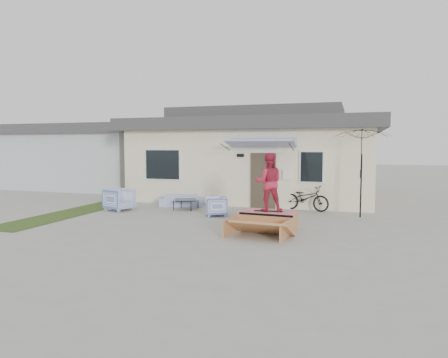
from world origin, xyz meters
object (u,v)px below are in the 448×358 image
(skate_ramp, at_px, (268,221))
(coffee_table, at_px, (186,204))
(skateboard, at_px, (268,211))
(bicycle, at_px, (306,195))
(armchair_left, at_px, (120,198))
(patio_umbrella, at_px, (362,165))
(skater, at_px, (269,181))
(loveseat, at_px, (181,198))
(armchair_right, at_px, (216,205))

(skate_ramp, bearing_deg, coffee_table, 148.69)
(skateboard, bearing_deg, bicycle, 74.92)
(armchair_left, relative_size, skateboard, 1.11)
(bicycle, bearing_deg, coffee_table, 120.56)
(armchair_left, bearing_deg, bicycle, -55.96)
(patio_umbrella, height_order, skater, patio_umbrella)
(loveseat, relative_size, skater, 1.04)
(armchair_right, xyz_separation_m, skater, (2.13, -1.65, 1.01))
(bicycle, bearing_deg, skater, -173.57)
(loveseat, relative_size, coffee_table, 2.22)
(skate_ramp, relative_size, skater, 1.22)
(armchair_left, xyz_separation_m, skate_ramp, (5.88, -1.71, -0.19))
(loveseat, height_order, armchair_left, armchair_left)
(patio_umbrella, bearing_deg, armchair_right, -165.49)
(loveseat, bearing_deg, armchair_right, 120.82)
(skate_ramp, relative_size, skateboard, 2.49)
(coffee_table, distance_m, skateboard, 4.50)
(armchair_left, height_order, skate_ramp, armchair_left)
(armchair_left, distance_m, skateboard, 6.12)
(loveseat, relative_size, armchair_right, 2.38)
(armchair_left, xyz_separation_m, bicycle, (6.50, 2.08, 0.12))
(patio_umbrella, relative_size, skateboard, 2.78)
(coffee_table, height_order, patio_umbrella, patio_umbrella)
(bicycle, xyz_separation_m, skater, (-0.61, -3.73, 0.81))
(loveseat, distance_m, skater, 5.42)
(skateboard, bearing_deg, skate_ramp, -100.48)
(loveseat, bearing_deg, bicycle, 165.39)
(coffee_table, bearing_deg, skater, -35.49)
(bicycle, height_order, skateboard, bicycle)
(armchair_left, height_order, coffee_table, armchair_left)
(patio_umbrella, bearing_deg, skateboard, -131.35)
(coffee_table, height_order, skate_ramp, skate_ramp)
(skateboard, bearing_deg, patio_umbrella, 42.91)
(coffee_table, distance_m, skate_ramp, 4.52)
(armchair_right, bearing_deg, bicycle, 104.85)
(skate_ramp, bearing_deg, bicycle, 85.45)
(skate_ramp, bearing_deg, armchair_right, 146.12)
(coffee_table, xyz_separation_m, bicycle, (4.27, 1.13, 0.37))
(armchair_right, relative_size, coffee_table, 0.93)
(loveseat, distance_m, bicycle, 4.79)
(coffee_table, height_order, bicycle, bicycle)
(bicycle, xyz_separation_m, skateboard, (-0.61, -3.73, -0.04))
(coffee_table, relative_size, skate_ramp, 0.38)
(armchair_right, relative_size, skater, 0.44)
(loveseat, height_order, armchair_right, armchair_right)
(skateboard, height_order, skater, skater)
(armchair_right, bearing_deg, patio_umbrella, 82.14)
(loveseat, xyz_separation_m, armchair_right, (2.02, -1.67, 0.03))
(armchair_left, distance_m, patio_umbrella, 8.58)
(bicycle, distance_m, skate_ramp, 3.85)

